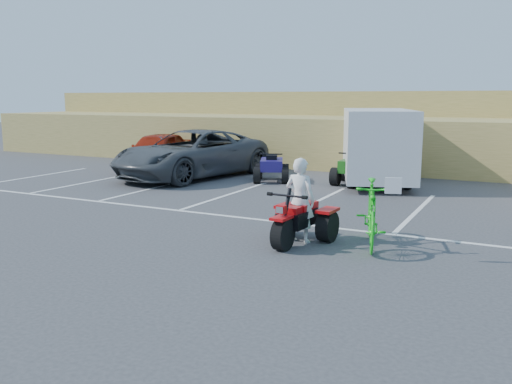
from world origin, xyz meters
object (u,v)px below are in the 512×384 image
at_px(rider, 300,200).
at_px(green_dirt_bike, 371,213).
at_px(grey_pickup, 192,154).
at_px(red_trike_atv, 296,243).
at_px(cargo_trailer, 377,143).
at_px(quad_atv_blue, 272,181).
at_px(quad_atv_green, 355,184).
at_px(red_car, 158,151).

height_order(rider, green_dirt_bike, rider).
xyz_separation_m(rider, grey_pickup, (-6.80, 6.46, 0.00)).
height_order(red_trike_atv, cargo_trailer, cargo_trailer).
distance_m(green_dirt_bike, quad_atv_blue, 8.36).
xyz_separation_m(grey_pickup, quad_atv_green, (5.68, 1.12, -0.84)).
height_order(red_trike_atv, quad_atv_green, quad_atv_green).
bearing_deg(grey_pickup, green_dirt_bike, -25.76).
bearing_deg(green_dirt_bike, grey_pickup, 126.74).
xyz_separation_m(rider, red_car, (-9.28, 7.74, -0.10)).
relative_size(green_dirt_bike, red_car, 0.49).
xyz_separation_m(red_trike_atv, quad_atv_green, (-1.12, 7.72, 0.00)).
relative_size(green_dirt_bike, quad_atv_blue, 1.36).
height_order(green_dirt_bike, red_car, red_car).
bearing_deg(rider, quad_atv_blue, -56.84).
distance_m(red_trike_atv, quad_atv_blue, 8.02).
bearing_deg(grey_pickup, quad_atv_blue, 19.44).
relative_size(red_car, cargo_trailer, 0.77).
height_order(red_trike_atv, green_dirt_bike, green_dirt_bike).
distance_m(red_trike_atv, quad_atv_green, 7.81).
bearing_deg(green_dirt_bike, quad_atv_blue, 112.04).
bearing_deg(rider, grey_pickup, -39.57).
distance_m(red_trike_atv, rider, 0.85).
bearing_deg(red_trike_atv, rider, 90.00).
distance_m(red_trike_atv, grey_pickup, 9.51).
xyz_separation_m(red_trike_atv, quad_atv_blue, (-3.84, 7.04, 0.00)).
bearing_deg(quad_atv_blue, rider, -84.22).
bearing_deg(grey_pickup, quad_atv_green, 22.24).
distance_m(rider, quad_atv_blue, 7.94).
bearing_deg(quad_atv_blue, grey_pickup, 164.88).
xyz_separation_m(green_dirt_bike, red_car, (-10.60, 7.38, 0.10)).
relative_size(quad_atv_blue, quad_atv_green, 0.92).
distance_m(red_trike_atv, green_dirt_bike, 1.57).
height_order(rider, quad_atv_green, rider).
distance_m(red_car, cargo_trailer, 8.69).
bearing_deg(red_car, cargo_trailer, -8.49).
height_order(grey_pickup, red_car, grey_pickup).
bearing_deg(rider, green_dirt_bike, -160.91).
height_order(red_car, quad_atv_green, red_car).
bearing_deg(green_dirt_bike, quad_atv_green, 92.39).
bearing_deg(green_dirt_bike, red_trike_atv, -175.55).
height_order(rider, cargo_trailer, cargo_trailer).
relative_size(rider, quad_atv_green, 0.99).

